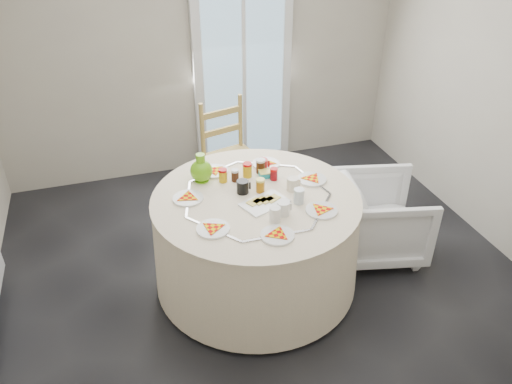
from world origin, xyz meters
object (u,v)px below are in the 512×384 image
object	(u,v)px
table	(256,241)
green_pitcher	(201,167)
wooden_chair	(233,162)
armchair	(380,211)

from	to	relation	value
table	green_pitcher	distance (m)	0.67
wooden_chair	armchair	world-z (taller)	wooden_chair
green_pitcher	wooden_chair	bearing A→B (deg)	69.22
wooden_chair	green_pitcher	world-z (taller)	wooden_chair
armchair	green_pitcher	bearing A→B (deg)	91.17
wooden_chair	green_pitcher	bearing A→B (deg)	-135.66
table	green_pitcher	world-z (taller)	green_pitcher
armchair	green_pitcher	size ratio (longest dim) A/B	3.37
table	armchair	bearing A→B (deg)	2.45
table	wooden_chair	bearing A→B (deg)	83.84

